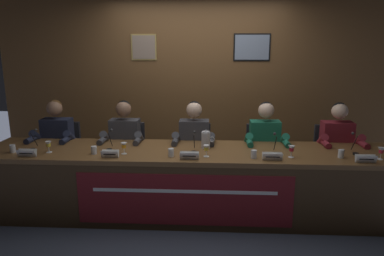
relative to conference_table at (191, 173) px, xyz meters
name	(u,v)px	position (x,y,z in m)	size (l,w,h in m)	color
ground_plane	(192,213)	(0.00, 0.12, -0.53)	(12.00, 12.00, 0.00)	#383D4C
wall_back_panelled	(198,84)	(0.00, 1.64, 0.77)	(5.81, 0.14, 2.60)	brown
conference_table	(191,173)	(0.00, 0.00, 0.00)	(4.61, 0.86, 0.75)	brown
chair_far_left	(64,158)	(-1.72, 0.74, -0.10)	(0.44, 0.45, 0.89)	black
panelist_far_left	(55,142)	(-1.72, 0.54, 0.18)	(0.51, 0.48, 1.22)	black
nameplate_far_left	(27,153)	(-1.70, -0.20, 0.26)	(0.20, 0.06, 0.08)	white
juice_glass_far_left	(48,145)	(-1.53, -0.04, 0.30)	(0.06, 0.06, 0.12)	white
water_cup_far_left	(13,149)	(-1.92, -0.06, 0.26)	(0.06, 0.06, 0.08)	silver
microphone_far_left	(33,143)	(-1.75, 0.06, 0.29)	(0.06, 0.17, 0.22)	black
chair_left	(128,159)	(-0.86, 0.74, -0.10)	(0.44, 0.45, 0.89)	black
panelist_left	(124,143)	(-0.86, 0.54, 0.18)	(0.51, 0.48, 1.22)	black
nameplate_left	(110,154)	(-0.83, -0.19, 0.26)	(0.18, 0.06, 0.08)	white
juice_glass_left	(124,146)	(-0.71, -0.05, 0.30)	(0.06, 0.06, 0.12)	white
water_cup_left	(94,151)	(-1.03, -0.07, 0.26)	(0.06, 0.06, 0.08)	silver
microphone_left	(110,143)	(-0.90, 0.10, 0.29)	(0.06, 0.17, 0.22)	black
chair_center	(195,160)	(0.00, 0.74, -0.10)	(0.44, 0.45, 0.89)	black
panelist_center	(194,144)	(0.00, 0.54, 0.18)	(0.51, 0.48, 1.22)	black
nameplate_center	(189,156)	(-0.01, -0.20, 0.26)	(0.19, 0.06, 0.08)	white
juice_glass_center	(206,149)	(0.16, -0.10, 0.30)	(0.06, 0.06, 0.12)	white
water_cup_center	(171,153)	(-0.20, -0.11, 0.26)	(0.06, 0.06, 0.08)	silver
microphone_center	(194,145)	(0.03, 0.06, 0.29)	(0.06, 0.17, 0.22)	black
chair_right	(262,161)	(0.86, 0.74, -0.10)	(0.44, 0.45, 0.89)	black
panelist_right	(265,145)	(0.86, 0.54, 0.18)	(0.51, 0.48, 1.22)	black
nameplate_right	(272,156)	(0.83, -0.18, 0.26)	(0.20, 0.06, 0.08)	white
juice_glass_right	(292,149)	(1.04, -0.08, 0.30)	(0.06, 0.06, 0.12)	white
water_cup_right	(254,155)	(0.65, -0.13, 0.26)	(0.06, 0.06, 0.08)	silver
microphone_right	(275,147)	(0.89, 0.03, 0.29)	(0.06, 0.17, 0.22)	black
chair_far_right	(331,162)	(1.73, 0.74, -0.10)	(0.44, 0.45, 0.89)	black
panelist_far_right	(338,146)	(1.73, 0.54, 0.18)	(0.51, 0.48, 1.22)	black
nameplate_far_right	(366,159)	(1.73, -0.21, 0.26)	(0.20, 0.06, 0.08)	white
juice_glass_far_right	(381,151)	(1.92, -0.09, 0.30)	(0.06, 0.06, 0.12)	white
water_cup_far_right	(341,154)	(1.54, -0.06, 0.26)	(0.06, 0.06, 0.08)	silver
microphone_far_right	(355,147)	(1.74, 0.09, 0.29)	(0.06, 0.17, 0.22)	black
water_pitcher_central	(206,140)	(0.15, 0.22, 0.31)	(0.15, 0.10, 0.21)	silver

